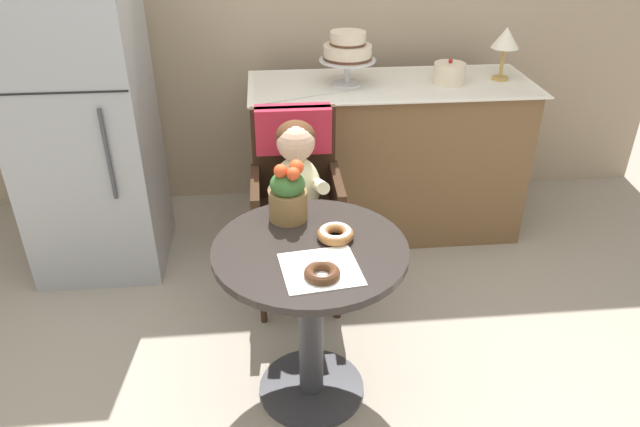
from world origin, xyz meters
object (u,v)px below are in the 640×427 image
(cafe_table, at_px, (311,293))
(wicker_chair, at_px, (295,176))
(seated_child, at_px, (297,184))
(tiered_cake_stand, at_px, (348,51))
(donut_front, at_px, (335,233))
(flower_vase, at_px, (288,194))
(donut_mid, at_px, (322,272))
(refrigerator, at_px, (82,115))
(round_layer_cake, at_px, (449,73))
(table_lamp, at_px, (506,40))

(cafe_table, height_order, wicker_chair, wicker_chair)
(seated_child, distance_m, tiered_cake_stand, 0.88)
(donut_front, relative_size, flower_vase, 0.55)
(cafe_table, bearing_deg, flower_vase, 107.78)
(donut_mid, xyz_separation_m, refrigerator, (-1.08, 1.29, 0.11))
(wicker_chair, bearing_deg, donut_mid, -83.66)
(seated_child, relative_size, round_layer_cake, 4.26)
(wicker_chair, height_order, flower_vase, flower_vase)
(table_lamp, bearing_deg, tiered_cake_stand, -179.17)
(wicker_chair, distance_m, donut_mid, 0.93)
(tiered_cake_stand, bearing_deg, donut_mid, -100.59)
(flower_vase, bearing_deg, wicker_chair, 84.15)
(table_lamp, bearing_deg, donut_mid, -127.05)
(cafe_table, xyz_separation_m, flower_vase, (-0.07, 0.21, 0.32))
(donut_mid, bearing_deg, flower_vase, 103.02)
(table_lamp, bearing_deg, cafe_table, -131.45)
(donut_front, relative_size, donut_mid, 1.11)
(cafe_table, height_order, donut_front, donut_front)
(table_lamp, bearing_deg, wicker_chair, -153.85)
(wicker_chair, relative_size, flower_vase, 3.86)
(tiered_cake_stand, bearing_deg, table_lamp, 0.83)
(wicker_chair, xyz_separation_m, donut_mid, (0.04, -0.93, 0.10))
(cafe_table, distance_m, donut_mid, 0.30)
(donut_front, height_order, table_lamp, table_lamp)
(wicker_chair, xyz_separation_m, flower_vase, (-0.05, -0.53, 0.19))
(seated_child, height_order, tiered_cake_stand, tiered_cake_stand)
(donut_front, distance_m, refrigerator, 1.56)
(wicker_chair, xyz_separation_m, table_lamp, (1.17, 0.58, 0.48))
(cafe_table, relative_size, flower_vase, 2.92)
(seated_child, relative_size, donut_mid, 5.92)
(flower_vase, xyz_separation_m, refrigerator, (-0.98, 0.89, 0.02))
(donut_mid, bearing_deg, wicker_chair, 92.40)
(donut_front, distance_m, round_layer_cake, 1.46)
(tiered_cake_stand, bearing_deg, refrigerator, -171.59)
(seated_child, xyz_separation_m, refrigerator, (-1.04, 0.52, 0.17))
(cafe_table, height_order, seated_child, seated_child)
(flower_vase, bearing_deg, donut_mid, -76.98)
(seated_child, bearing_deg, tiered_cake_stand, 66.19)
(tiered_cake_stand, bearing_deg, round_layer_cake, -2.51)
(tiered_cake_stand, relative_size, refrigerator, 0.18)
(donut_front, relative_size, round_layer_cake, 0.80)
(table_lamp, bearing_deg, refrigerator, -174.51)
(seated_child, xyz_separation_m, donut_front, (0.11, -0.54, 0.07))
(round_layer_cake, bearing_deg, wicker_chair, -148.22)
(wicker_chair, relative_size, table_lamp, 3.35)
(refrigerator, bearing_deg, round_layer_cake, 5.27)
(seated_child, distance_m, table_lamp, 1.45)
(cafe_table, relative_size, round_layer_cake, 4.22)
(cafe_table, height_order, tiered_cake_stand, tiered_cake_stand)
(seated_child, distance_m, refrigerator, 1.17)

